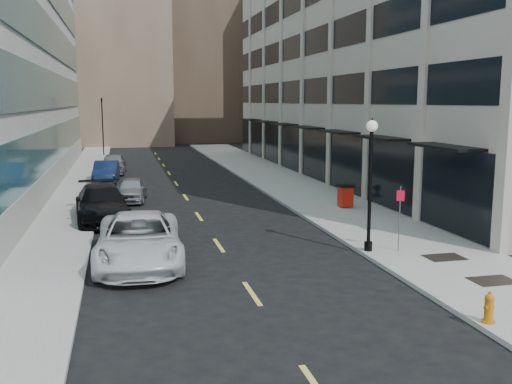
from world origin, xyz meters
name	(u,v)px	position (x,y,z in m)	size (l,w,h in m)	color
ground	(269,318)	(0.00, 0.00, 0.00)	(160.00, 160.00, 0.00)	black
sidewalk_right	(303,192)	(7.50, 20.00, 0.07)	(5.00, 80.00, 0.15)	gray
sidewalk_left	(74,200)	(-6.50, 20.00, 0.07)	(3.00, 80.00, 0.15)	gray
building_right	(394,59)	(16.94, 26.99, 8.99)	(15.30, 46.50, 18.25)	#B7AD9B
skyline_tan_near	(115,40)	(-4.00, 68.00, 14.00)	(14.00, 18.00, 28.00)	#847256
skyline_brown	(198,24)	(8.00, 72.00, 17.00)	(12.00, 16.00, 34.00)	brown
skyline_tan_far	(47,66)	(-14.00, 78.00, 11.00)	(12.00, 14.00, 22.00)	#847256
skyline_stone	(274,71)	(18.00, 66.00, 10.00)	(10.00, 14.00, 20.00)	#B7AD9B
grate_mid	(493,281)	(7.60, 1.00, 0.15)	(1.40, 1.00, 0.01)	black
grate_far	(444,257)	(7.60, 3.80, 0.15)	(1.40, 1.00, 0.01)	black
road_centerline	(192,206)	(0.00, 17.00, 0.01)	(0.15, 68.20, 0.01)	#D8CC4C
traffic_signal	(102,102)	(-5.50, 48.00, 5.72)	(0.66, 0.66, 6.98)	black
car_white_van	(139,240)	(-3.20, 6.00, 0.89)	(2.95, 6.41, 1.78)	silver
car_black_pickup	(102,203)	(-4.71, 14.00, 0.86)	(2.42, 5.96, 1.73)	black
car_silver_sedan	(132,190)	(-3.20, 19.34, 0.68)	(1.62, 4.02, 1.37)	#93969B
car_blue_sedan	(106,172)	(-4.80, 27.65, 0.77)	(1.62, 4.65, 1.53)	#132148
car_grey_sedan	(113,164)	(-4.34, 32.71, 0.81)	(1.92, 4.77, 1.62)	gray
fire_hydrant	(489,308)	(5.30, -2.00, 0.55)	(0.33, 0.33, 0.83)	orange
trash_bin	(345,195)	(7.90, 14.00, 0.80)	(0.76, 0.85, 1.21)	red
lamppost	(371,173)	(5.30, 5.33, 3.11)	(0.42, 0.42, 5.04)	black
sign_post	(400,210)	(6.40, 5.03, 1.74)	(0.28, 0.14, 2.49)	slate
urn_planter	(342,191)	(8.81, 16.75, 0.58)	(0.51, 0.51, 0.71)	black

